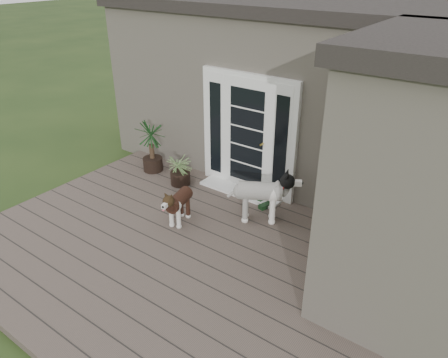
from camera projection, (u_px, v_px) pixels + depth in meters
The scene contains 16 objects.
deck at pixel (176, 253), 6.28m from camera, with size 6.20×4.60×0.12m, color #6B5B4C.
house_main at pixel (312, 90), 8.64m from camera, with size 7.40×4.00×3.10m, color #665E54.
roof_main at pixel (320, 3), 7.88m from camera, with size 7.60×4.20×0.20m, color #2D2826.
house_wing at pixel (422, 193), 4.87m from camera, with size 1.60×2.40×3.10m, color #665E54.
door_unit at pixel (248, 134), 7.44m from camera, with size 1.90×0.14×2.15m, color white.
door_step at pixel (240, 191), 7.78m from camera, with size 1.60×0.40×0.05m, color white.
brindle_dog at pixel (179, 206), 6.78m from camera, with size 0.31×0.73×0.61m, color #3F2116, non-canonical shape.
white_dog at pixel (260, 199), 6.79m from camera, with size 0.41×0.95×0.79m, color silver, non-canonical shape.
spider_plant at pixel (180, 168), 7.94m from camera, with size 0.62×0.62×0.66m, color #94B36E, non-canonical shape.
yucca at pixel (151, 146), 8.37m from camera, with size 0.74×0.74×1.07m, color black, non-canonical shape.
herb_a at pixel (326, 210), 6.79m from camera, with size 0.39×0.39×0.49m, color #2F641C.
herb_b at pixel (344, 221), 6.31m from camera, with size 0.46×0.46×0.69m, color #1A5B1C.
herb_c at pixel (362, 221), 6.42m from camera, with size 0.36×0.36×0.56m, color #164E16.
sapling at pixel (341, 200), 5.79m from camera, with size 0.52×0.52×1.77m, color #18551C, non-canonical shape.
clog_left at pixel (263, 198), 7.52m from camera, with size 0.16×0.34×0.10m, color #153517, non-canonical shape.
clog_right at pixel (266, 205), 7.30m from camera, with size 0.15×0.32×0.10m, color black, non-canonical shape.
Camera 1 is at (3.56, -3.27, 3.94)m, focal length 34.02 mm.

